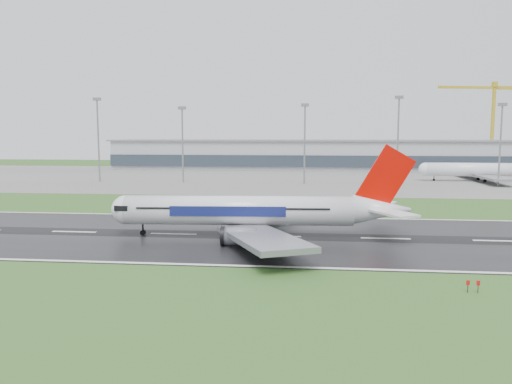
# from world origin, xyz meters

# --- Properties ---
(ground) EXTENTS (520.00, 520.00, 0.00)m
(ground) POSITION_xyz_m (0.00, 0.00, 0.00)
(ground) COLOR #29541E
(ground) RESTS_ON ground
(runway) EXTENTS (400.00, 45.00, 0.10)m
(runway) POSITION_xyz_m (0.00, 0.00, 0.05)
(runway) COLOR black
(runway) RESTS_ON ground
(apron) EXTENTS (400.00, 130.00, 0.08)m
(apron) POSITION_xyz_m (0.00, 125.00, 0.04)
(apron) COLOR slate
(apron) RESTS_ON ground
(terminal) EXTENTS (240.00, 36.00, 15.00)m
(terminal) POSITION_xyz_m (0.00, 185.00, 7.50)
(terminal) COLOR #969AA1
(terminal) RESTS_ON ground
(main_airliner) EXTENTS (59.10, 56.61, 16.51)m
(main_airliner) POSITION_xyz_m (-23.29, -0.43, 8.35)
(main_airliner) COLOR silver
(main_airliner) RESTS_ON runway
(parked_airliner) EXTENTS (52.67, 49.17, 15.17)m
(parked_airliner) POSITION_xyz_m (54.84, 117.38, 7.66)
(parked_airliner) COLOR white
(parked_airliner) RESTS_ON apron
(tower_crane) EXTENTS (47.34, 13.58, 47.16)m
(tower_crane) POSITION_xyz_m (87.00, 200.00, 23.58)
(tower_crane) COLOR gold
(tower_crane) RESTS_ON ground
(floodmast_0) EXTENTS (0.64, 0.64, 32.11)m
(floodmast_0) POSITION_xyz_m (-97.65, 100.00, 16.06)
(floodmast_0) COLOR gray
(floodmast_0) RESTS_ON ground
(floodmast_1) EXTENTS (0.64, 0.64, 28.48)m
(floodmast_1) POSITION_xyz_m (-63.42, 100.00, 14.24)
(floodmast_1) COLOR gray
(floodmast_1) RESTS_ON ground
(floodmast_2) EXTENTS (0.64, 0.64, 29.35)m
(floodmast_2) POSITION_xyz_m (-15.90, 100.00, 14.67)
(floodmast_2) COLOR gray
(floodmast_2) RESTS_ON ground
(floodmast_3) EXTENTS (0.64, 0.64, 31.97)m
(floodmast_3) POSITION_xyz_m (18.77, 100.00, 15.98)
(floodmast_3) COLOR gray
(floodmast_3) RESTS_ON ground
(floodmast_4) EXTENTS (0.64, 0.64, 29.12)m
(floodmast_4) POSITION_xyz_m (55.51, 100.00, 14.56)
(floodmast_4) COLOR gray
(floodmast_4) RESTS_ON ground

